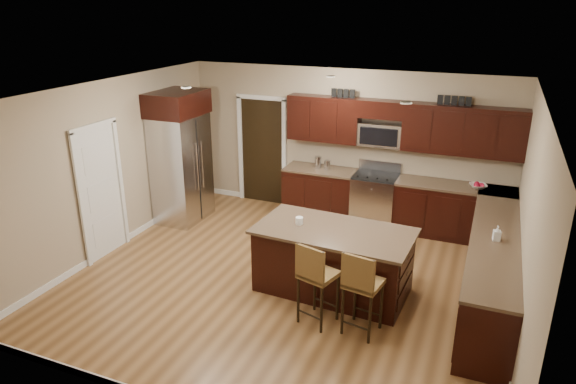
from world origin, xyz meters
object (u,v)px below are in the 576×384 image
at_px(island, 333,262).
at_px(stool_right, 361,284).
at_px(range, 375,199).
at_px(refrigerator, 181,156).
at_px(stool_mid, 315,275).

distance_m(island, stool_right, 1.07).
height_order(range, island, range).
bearing_deg(stool_right, range, 110.08).
bearing_deg(refrigerator, stool_mid, -33.70).
xyz_separation_m(stool_mid, stool_right, (0.57, -0.00, 0.00)).
relative_size(island, stool_right, 1.97).
height_order(stool_mid, stool_right, stool_right).
distance_m(range, refrigerator, 3.55).
bearing_deg(refrigerator, island, -22.76).
height_order(stool_right, refrigerator, refrigerator).
xyz_separation_m(range, stool_mid, (0.04, -3.31, 0.21)).
height_order(island, refrigerator, refrigerator).
xyz_separation_m(island, stool_mid, (0.04, -0.84, 0.25)).
bearing_deg(island, range, 93.18).
distance_m(stool_mid, refrigerator, 4.05).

